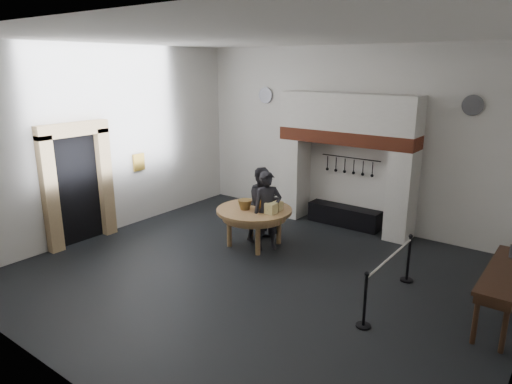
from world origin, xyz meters
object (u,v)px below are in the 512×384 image
Objects in this scene: iron_range at (344,216)px; visitor_near at (267,211)px; barrier_post_near at (365,301)px; visitor_far at (263,204)px; work_table at (254,210)px; barrier_post_far at (409,259)px; side_table at (506,272)px.

visitor_near is (-0.68, -2.47, 0.65)m from iron_range.
visitor_near is at bearing 151.28° from barrier_post_near.
visitor_near is at bearing -123.12° from visitor_far.
work_table is (-1.05, -2.48, 0.59)m from iron_range.
visitor_far is 1.96× the size of barrier_post_far.
visitor_near is at bearing 177.65° from side_table.
visitor_near is 3.56m from barrier_post_near.
visitor_far reaches higher than barrier_post_far.
visitor_far is (-1.08, -2.07, 0.63)m from iron_range.
visitor_near is 1.99× the size of barrier_post_far.
side_table is (4.78, -0.20, -0.03)m from visitor_near.
barrier_post_far is (2.41, -2.17, 0.20)m from iron_range.
visitor_far reaches higher than work_table.
visitor_far reaches higher than iron_range.
barrier_post_far is at bearing -79.69° from visitor_far.
iron_range is at bearing 67.11° from work_table.
iron_range is 2.64m from visitor_near.
visitor_far reaches higher than barrier_post_near.
barrier_post_near reaches higher than iron_range.
side_table and barrier_post_near have the same top height.
visitor_far is (-0.40, 0.40, -0.02)m from visitor_near.
visitor_near is 1.02× the size of visitor_far.
iron_range is 1.11× the size of work_table.
work_table is at bearing 153.95° from barrier_post_near.
visitor_far is at bearing 82.99° from visitor_near.
barrier_post_near reaches higher than work_table.
work_table is at bearing 128.86° from visitor_near.
visitor_near is 1.99× the size of barrier_post_near.
work_table is 3.49m from barrier_post_far.
iron_range is 3.25m from barrier_post_far.
work_table is 0.37m from visitor_near.
work_table is 3.87m from barrier_post_near.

